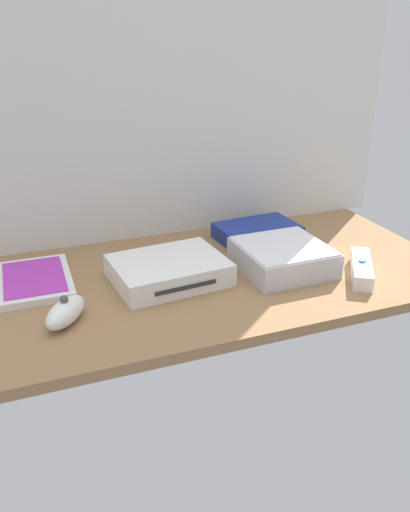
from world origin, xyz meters
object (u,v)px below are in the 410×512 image
at_px(network_router, 257,232).
at_px(remote_wand, 361,269).
at_px(game_console, 168,270).
at_px(remote_nunchuk, 65,312).
at_px(game_case, 34,280).
at_px(mini_computer, 283,257).

xyz_separation_m(network_router, remote_wand, (0.11, -0.25, -0.00)).
bearing_deg(game_console, remote_nunchuk, -161.21).
relative_size(network_router, remote_nunchuk, 1.77).
bearing_deg(game_case, remote_nunchuk, -76.31).
relative_size(game_console, game_case, 1.16).
height_order(mini_computer, remote_wand, mini_computer).
bearing_deg(network_router, mini_computer, -102.42).
bearing_deg(remote_nunchuk, remote_wand, 34.46).
distance_m(game_console, remote_nunchuk, 0.23).
distance_m(game_case, remote_wand, 0.63).
distance_m(game_console, mini_computer, 0.23).
distance_m(mini_computer, game_case, 0.49).
distance_m(game_case, network_router, 0.50).
bearing_deg(network_router, remote_wand, -70.75).
height_order(mini_computer, remote_nunchuk, mini_computer).
bearing_deg(mini_computer, game_console, 171.28).
bearing_deg(remote_wand, game_console, -164.99).
height_order(game_case, remote_nunchuk, remote_nunchuk).
height_order(game_console, network_router, game_console).
relative_size(mini_computer, network_router, 0.92).
bearing_deg(network_router, remote_nunchuk, -158.28).
height_order(network_router, remote_wand, same).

